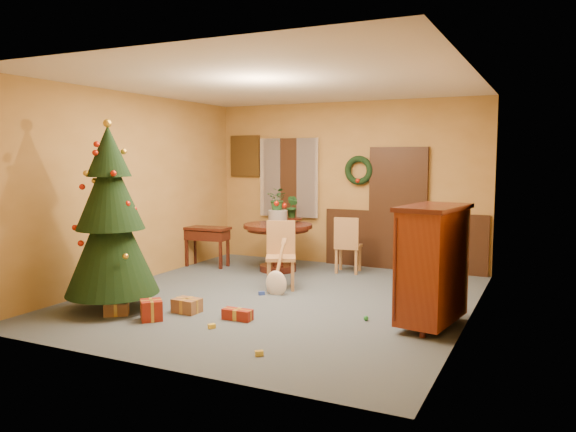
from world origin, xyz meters
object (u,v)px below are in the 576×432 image
Objects in this scene: writing_desk at (207,237)px; sideboard at (433,262)px; dining_table at (278,238)px; chair_near at (281,252)px; christmas_tree at (111,221)px.

sideboard is at bearing -23.78° from writing_desk.
dining_table is 1.32m from writing_desk.
chair_near is 0.41× the size of christmas_tree.
sideboard is (2.41, -1.00, 0.22)m from chair_near.
chair_near is at bearing -25.27° from writing_desk.
chair_near is (0.59, -1.08, -0.03)m from dining_table.
writing_desk is 0.59× the size of sideboard.
chair_near is at bearing 157.43° from sideboard.
dining_table is 3.24m from christmas_tree.
sideboard reaches higher than writing_desk.
christmas_tree is at bearing -104.58° from dining_table.
sideboard reaches higher than chair_near.
christmas_tree reaches higher than writing_desk.
chair_near is 0.71× the size of sideboard.
sideboard is at bearing -22.57° from chair_near.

